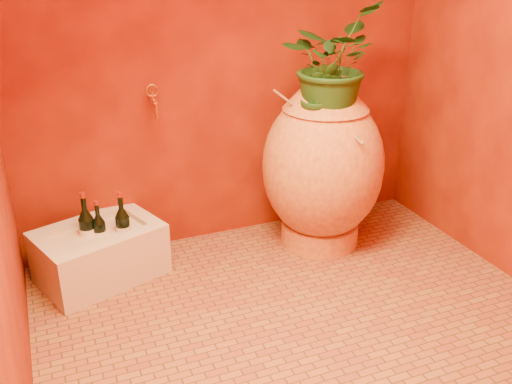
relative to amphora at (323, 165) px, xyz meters
name	(u,v)px	position (x,y,z in m)	size (l,w,h in m)	color
floor	(300,316)	(-0.45, -0.65, -0.51)	(2.50, 2.50, 0.00)	brown
wall_back	(227,31)	(-0.45, 0.35, 0.74)	(2.50, 0.02, 2.50)	#540E04
amphora	(323,165)	(0.00, 0.00, 0.00)	(0.80, 0.80, 1.02)	gold
stone_basin	(100,254)	(-1.30, 0.10, -0.37)	(0.74, 0.63, 0.30)	beige
wine_bottle_a	(123,228)	(-1.17, 0.08, -0.23)	(0.08, 0.08, 0.33)	black
wine_bottle_b	(87,231)	(-1.35, 0.12, -0.22)	(0.08, 0.08, 0.35)	black
wine_bottle_c	(100,233)	(-1.29, 0.10, -0.24)	(0.07, 0.07, 0.30)	black
wall_tap	(153,99)	(-0.91, 0.26, 0.42)	(0.08, 0.16, 0.17)	#B16E29
plant_main	(330,62)	(0.00, -0.03, 0.60)	(0.56, 0.48, 0.62)	#194017
plant_side	(320,96)	(-0.09, -0.09, 0.44)	(0.21, 0.17, 0.39)	#194017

